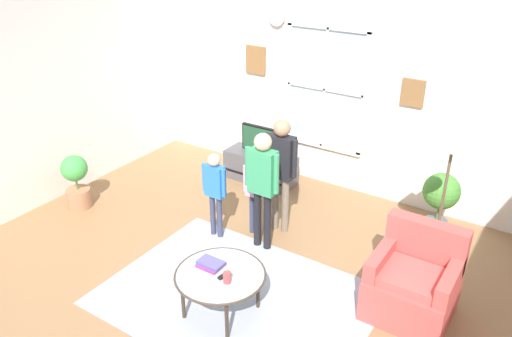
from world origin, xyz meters
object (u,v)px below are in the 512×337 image
Objects in this scene: person_pink_shirt at (255,186)px; coffee_table at (220,276)px; tv_stand at (260,167)px; armchair at (413,283)px; potted_plant_by_window at (441,196)px; person_black_shirt at (281,163)px; cup at (227,278)px; television at (261,140)px; potted_plant_corner at (76,180)px; person_blue_shirt at (215,186)px; floor_lamp at (451,153)px; remote_near_books at (224,275)px; book_stack at (211,264)px; person_green_shirt at (263,178)px.

coffee_table is at bearing -69.95° from person_pink_shirt.
armchair reaches higher than tv_stand.
armchair is at bearing -83.02° from potted_plant_by_window.
cup is at bearing -75.77° from person_black_shirt.
tv_stand is at bearing 90.00° from television.
coffee_table is at bearing -12.33° from potted_plant_corner.
potted_plant_by_window is 4.53m from potted_plant_corner.
tv_stand is 2.93m from cup.
potted_plant_corner is at bearing -154.86° from potted_plant_by_window.
cup is (1.32, -2.61, 0.30)m from tv_stand.
potted_plant_corner is (-1.93, -0.44, -0.28)m from person_blue_shirt.
person_blue_shirt is at bearing -145.67° from potted_plant_by_window.
person_pink_shirt is 2.17m from floor_lamp.
person_pink_shirt is (0.70, -1.20, -0.00)m from television.
coffee_table is at bearing -131.53° from floor_lamp.
tv_stand is 1.48m from person_black_shirt.
floor_lamp is at bearing -17.27° from television.
person_blue_shirt reaches higher than potted_plant_corner.
person_blue_shirt reaches higher than coffee_table.
cup is at bearing -37.73° from remote_near_books.
television is (0.00, -0.00, 0.43)m from tv_stand.
coffee_table is 8.14× the size of cup.
person_black_shirt reaches higher than television.
book_stack is (1.04, -2.49, -0.16)m from television.
person_green_shirt reaches higher than cup.
cup is 0.76× the size of remote_near_books.
person_green_shirt is at bearing -162.94° from floor_lamp.
coffee_table is 3.50× the size of book_stack.
armchair reaches higher than potted_plant_corner.
television is 5.61× the size of cup.
person_green_shirt reaches higher than remote_near_books.
person_black_shirt is at bearing -176.16° from floor_lamp.
remote_near_books is at bearing -49.37° from person_blue_shirt.
person_pink_shirt is at bearing -129.40° from person_black_shirt.
cup is 1.74m from person_black_shirt.
person_green_shirt is (-0.27, 1.15, 0.45)m from coffee_table.
person_pink_shirt is 1.40× the size of potted_plant_corner.
person_black_shirt is at bearing -46.83° from television.
cup is 0.06× the size of floor_lamp.
book_stack is 0.30m from cup.
floor_lamp is at bearing 44.96° from book_stack.
book_stack is at bearing -11.96° from potted_plant_corner.
armchair reaches higher than coffee_table.
armchair is 1.82m from coffee_table.
person_pink_shirt reaches higher than tv_stand.
potted_plant_by_window is at bearing 62.45° from coffee_table.
book_stack is at bearing -84.61° from person_black_shirt.
person_blue_shirt is (-0.58, -0.11, -0.21)m from person_green_shirt.
television is 0.35× the size of floor_lamp.
person_black_shirt reaches higher than person_blue_shirt.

